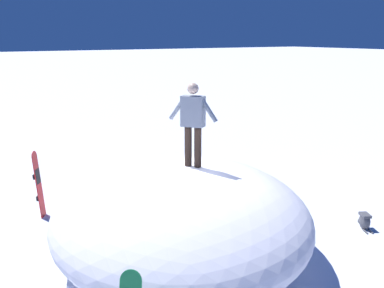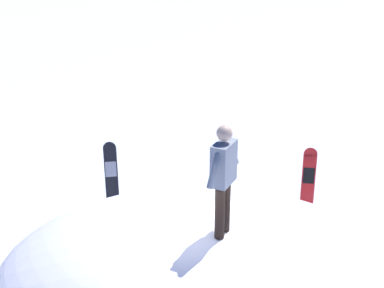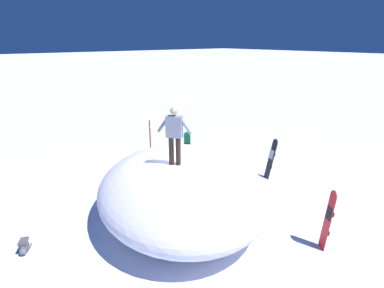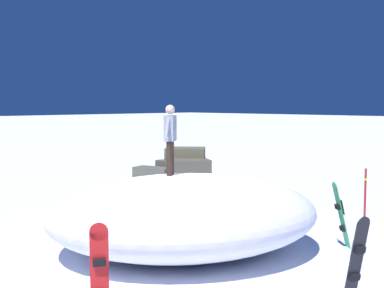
{
  "view_description": "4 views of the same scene",
  "coord_description": "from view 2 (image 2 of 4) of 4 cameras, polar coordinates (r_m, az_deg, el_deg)",
  "views": [
    {
      "loc": [
        -7.27,
        4.08,
        4.26
      ],
      "look_at": [
        0.53,
        -0.84,
        2.09
      ],
      "focal_mm": 43.64,
      "sensor_mm": 36.0,
      "label": 1
    },
    {
      "loc": [
        -3.12,
        -5.78,
        5.54
      ],
      "look_at": [
        -0.01,
        0.08,
        2.91
      ],
      "focal_mm": 46.73,
      "sensor_mm": 36.0,
      "label": 2
    },
    {
      "loc": [
        6.67,
        -5.33,
        5.08
      ],
      "look_at": [
        0.06,
        0.04,
        2.21
      ],
      "focal_mm": 29.31,
      "sensor_mm": 36.0,
      "label": 3
    },
    {
      "loc": [
        7.85,
        7.78,
        3.42
      ],
      "look_at": [
        -0.54,
        -0.54,
        2.45
      ],
      "focal_mm": 46.6,
      "sensor_mm": 36.0,
      "label": 4
    }
  ],
  "objects": [
    {
      "name": "snowboard_secondary_upright",
      "position": [
        11.27,
        -9.2,
        -3.53
      ],
      "size": [
        0.38,
        0.4,
        1.54
      ],
      "color": "black",
      "rests_on": "ground"
    },
    {
      "name": "snow_mound",
      "position": [
        7.86,
        1.17,
        -14.66
      ],
      "size": [
        7.81,
        7.27,
        1.76
      ],
      "primitive_type": "ellipsoid",
      "rotation": [
        0.0,
        0.0,
        2.64
      ],
      "color": "white",
      "rests_on": "ground"
    },
    {
      "name": "snowboarder_standing",
      "position": [
        6.73,
        3.61,
        -3.45
      ],
      "size": [
        0.85,
        0.65,
        1.62
      ],
      "color": "black",
      "rests_on": "snow_mound"
    },
    {
      "name": "snowboard_tertiary_upright",
      "position": [
        10.97,
        13.1,
        -4.31
      ],
      "size": [
        0.32,
        0.29,
        1.62
      ],
      "color": "red",
      "rests_on": "ground"
    }
  ]
}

